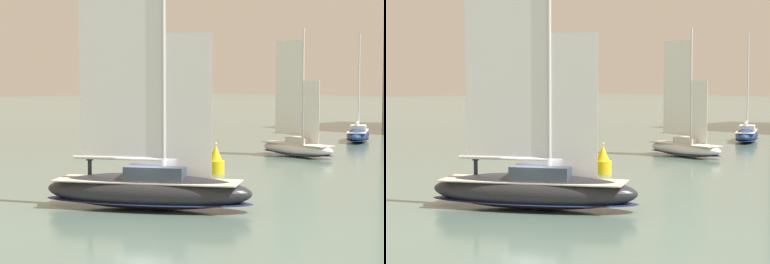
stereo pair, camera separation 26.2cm
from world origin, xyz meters
The scene contains 6 objects.
ground_plane centered at (0.00, 0.00, 0.00)m, with size 400.00×400.00×0.00m, color slate.
sailboat_main centered at (0.01, 0.01, 1.13)m, with size 10.30×8.20×14.33m.
sailboat_moored_near_marina centered at (-19.26, 19.20, 0.54)m, with size 4.51×5.72×7.96m.
sailboat_moored_far_slip centered at (-15.15, 40.46, 0.74)m, with size 5.91×7.90×10.83m.
sailboat_moored_outer_mooring centered at (-10.40, 24.74, 0.86)m, with size 7.70×2.74×10.38m.
channel_buoy centered at (-7.13, 11.98, 0.83)m, with size 1.16×1.16×2.10m.
Camera 2 is at (27.85, -23.13, 6.37)m, focal length 70.00 mm.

